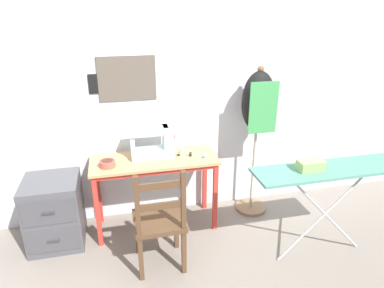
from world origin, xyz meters
The scene contains 14 objects.
ground_plane centered at (0.00, 0.00, 0.00)m, with size 14.00×14.00×0.00m, color gray.
wall_back centered at (0.00, 0.52, 1.28)m, with size 10.00×0.07×2.55m.
sewing_table centered at (0.00, 0.21, 0.62)m, with size 1.15×0.45×0.72m.
sewing_machine centered at (0.02, 0.27, 0.85)m, with size 0.40×0.17×0.32m.
fabric_bowl centered at (-0.41, 0.15, 0.75)m, with size 0.13×0.13×0.06m.
scissors centered at (0.45, 0.16, 0.72)m, with size 0.09×0.12×0.01m.
thread_spool_near_machine centered at (0.23, 0.23, 0.73)m, with size 0.03×0.03×0.03m.
thread_spool_mid_table centered at (0.28, 0.31, 0.74)m, with size 0.03×0.03×0.04m.
thread_spool_far_edge centered at (0.33, 0.19, 0.74)m, with size 0.03×0.03×0.04m.
wooden_chair centered at (-0.04, -0.34, 0.43)m, with size 0.40×0.38×0.91m.
filing_cabinet centered at (-0.91, 0.18, 0.31)m, with size 0.46×0.48×0.62m.
dress_form centered at (1.01, 0.28, 1.09)m, with size 0.32×0.32×1.51m.
ironing_board centered at (1.32, -0.52, 0.78)m, with size 1.28×0.32×0.84m.
storage_box centered at (1.12, -0.51, 0.87)m, with size 0.21×0.12×0.08m.
Camera 1 is at (-0.32, -2.61, 2.02)m, focal length 32.00 mm.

